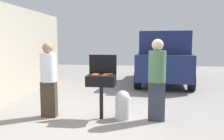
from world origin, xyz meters
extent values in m
plane|color=gray|center=(0.00, 0.00, 0.00)|extent=(24.00, 24.00, 0.00)
cube|color=#B2A893|center=(-2.76, 1.00, 1.33)|extent=(0.24, 8.00, 2.66)
cylinder|color=black|center=(0.08, 0.12, 0.36)|extent=(0.08, 0.08, 0.73)
cube|color=black|center=(0.08, 0.12, 0.84)|extent=(0.60, 0.44, 0.22)
cube|color=black|center=(0.08, 0.34, 1.16)|extent=(0.60, 0.05, 0.42)
cylinder|color=#AD4228|center=(-0.03, 0.20, 0.96)|extent=(0.13, 0.03, 0.03)
cylinder|color=#AD4228|center=(0.18, 0.23, 0.96)|extent=(0.13, 0.04, 0.03)
cylinder|color=#AD4228|center=(0.19, 0.10, 0.96)|extent=(0.13, 0.03, 0.03)
cylinder|color=#B74C33|center=(-0.02, 0.06, 0.96)|extent=(0.13, 0.03, 0.03)
cylinder|color=#C6593D|center=(-0.06, 0.13, 0.96)|extent=(0.13, 0.03, 0.03)
cylinder|color=#B74C33|center=(0.24, 0.25, 0.96)|extent=(0.13, 0.03, 0.03)
cylinder|color=#B74C33|center=(-0.05, 0.10, 0.96)|extent=(0.13, 0.03, 0.03)
cylinder|color=#C6593D|center=(0.16, -0.04, 0.96)|extent=(0.13, 0.03, 0.03)
cylinder|color=#C6593D|center=(-0.05, 0.00, 0.96)|extent=(0.13, 0.04, 0.03)
cylinder|color=silver|center=(0.53, 0.16, 0.23)|extent=(0.32, 0.32, 0.46)
sphere|color=silver|center=(0.53, 0.16, 0.46)|extent=(0.31, 0.31, 0.31)
cube|color=#3F3323|center=(-1.08, 0.11, 0.39)|extent=(0.33, 0.18, 0.78)
cylinder|color=silver|center=(-1.08, 0.11, 1.09)|extent=(0.34, 0.34, 0.62)
sphere|color=#936B4C|center=(-1.08, 0.11, 1.52)|extent=(0.23, 0.23, 0.23)
cube|color=#333847|center=(1.24, 0.15, 0.41)|extent=(0.34, 0.19, 0.82)
cylinder|color=#4C724C|center=(1.24, 0.15, 1.14)|extent=(0.36, 0.36, 0.65)
sphere|color=beige|center=(1.24, 0.15, 1.58)|extent=(0.24, 0.24, 0.24)
cube|color=navy|center=(1.82, 5.03, 0.77)|extent=(2.28, 4.55, 0.90)
cube|color=navy|center=(1.80, 4.83, 1.62)|extent=(1.98, 2.74, 0.80)
cylinder|color=black|center=(2.59, 3.42, 0.32)|extent=(0.28, 0.66, 0.64)
cylinder|color=black|center=(0.79, 3.58, 0.32)|extent=(0.28, 0.66, 0.64)
cylinder|color=black|center=(2.86, 6.48, 0.32)|extent=(0.28, 0.66, 0.64)
cylinder|color=black|center=(1.06, 6.64, 0.32)|extent=(0.28, 0.66, 0.64)
camera|label=1|loc=(0.94, -4.86, 1.64)|focal=38.71mm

